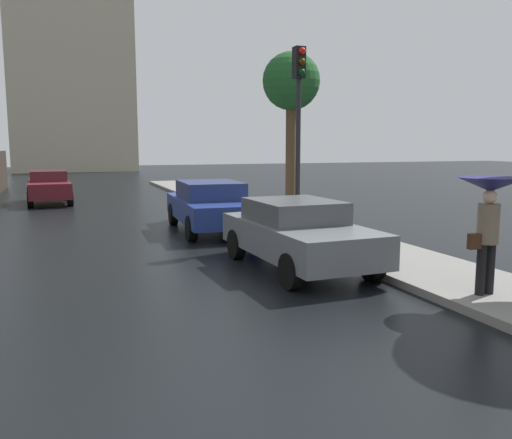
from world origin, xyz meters
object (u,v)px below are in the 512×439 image
at_px(car_grey_near_kerb, 298,233).
at_px(traffic_light, 299,108).
at_px(car_blue_far_ahead, 210,205).
at_px(pedestrian_with_umbrella_far, 489,202).
at_px(street_tree_mid, 291,85).
at_px(car_maroon_mid_road, 49,186).

relative_size(car_grey_near_kerb, traffic_light, 0.89).
xyz_separation_m(car_blue_far_ahead, pedestrian_with_umbrella_far, (2.11, -8.26, 0.84)).
bearing_deg(car_blue_far_ahead, car_grey_near_kerb, -82.95).
distance_m(pedestrian_with_umbrella_far, street_tree_mid, 12.06).
relative_size(car_blue_far_ahead, street_tree_mid, 0.80).
bearing_deg(street_tree_mid, pedestrian_with_umbrella_far, -99.09).
bearing_deg(street_tree_mid, car_grey_near_kerb, -113.14).
distance_m(car_maroon_mid_road, pedestrian_with_umbrella_far, 18.69).
distance_m(car_maroon_mid_road, street_tree_mid, 10.96).
height_order(car_grey_near_kerb, car_blue_far_ahead, car_blue_far_ahead).
xyz_separation_m(car_grey_near_kerb, car_blue_far_ahead, (-0.38, 5.09, 0.03)).
height_order(car_blue_far_ahead, street_tree_mid, street_tree_mid).
xyz_separation_m(car_maroon_mid_road, street_tree_mid, (8.38, -5.94, 3.84)).
height_order(car_blue_far_ahead, traffic_light, traffic_light).
relative_size(car_blue_far_ahead, traffic_light, 0.98).
distance_m(traffic_light, street_tree_mid, 6.37).
bearing_deg(pedestrian_with_umbrella_far, street_tree_mid, -98.12).
relative_size(car_grey_near_kerb, street_tree_mid, 0.72).
xyz_separation_m(car_blue_far_ahead, traffic_light, (1.58, -2.50, 2.60)).
height_order(pedestrian_with_umbrella_far, street_tree_mid, street_tree_mid).
bearing_deg(car_maroon_mid_road, traffic_light, 114.49).
distance_m(car_blue_far_ahead, street_tree_mid, 6.40).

